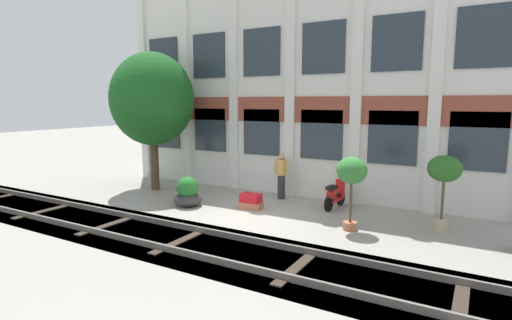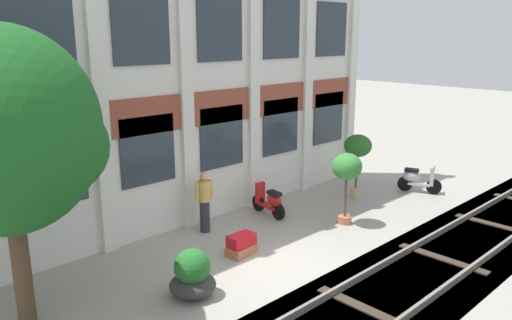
{
  "view_description": "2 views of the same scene",
  "coord_description": "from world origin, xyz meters",
  "px_view_note": "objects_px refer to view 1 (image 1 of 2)",
  "views": [
    {
      "loc": [
        6.03,
        -9.91,
        3.38
      ],
      "look_at": [
        -0.2,
        0.96,
        1.54
      ],
      "focal_mm": 28.0,
      "sensor_mm": 36.0,
      "label": 1
    },
    {
      "loc": [
        -7.47,
        -7.31,
        5.01
      ],
      "look_at": [
        1.19,
        1.71,
        1.84
      ],
      "focal_mm": 35.0,
      "sensor_mm": 36.0,
      "label": 2
    }
  ],
  "objects_px": {
    "broadleaf_tree": "(152,101)",
    "potted_plant_square_trough": "(251,202)",
    "potted_plant_low_pan": "(352,174)",
    "potted_plant_wide_bowl": "(188,194)",
    "scooter_near_curb": "(334,195)",
    "potted_plant_terracotta_small": "(444,173)",
    "resident_by_doorway": "(281,175)"
  },
  "relations": [
    {
      "from": "scooter_near_curb",
      "to": "resident_by_doorway",
      "type": "relative_size",
      "value": 0.86
    },
    {
      "from": "potted_plant_low_pan",
      "to": "potted_plant_terracotta_small",
      "type": "bearing_deg",
      "value": 28.22
    },
    {
      "from": "potted_plant_square_trough",
      "to": "potted_plant_wide_bowl",
      "type": "relative_size",
      "value": 0.79
    },
    {
      "from": "potted_plant_wide_bowl",
      "to": "broadleaf_tree",
      "type": "bearing_deg",
      "value": 153.82
    },
    {
      "from": "scooter_near_curb",
      "to": "broadleaf_tree",
      "type": "bearing_deg",
      "value": 102.46
    },
    {
      "from": "broadleaf_tree",
      "to": "potted_plant_wide_bowl",
      "type": "distance_m",
      "value": 4.22
    },
    {
      "from": "potted_plant_terracotta_small",
      "to": "potted_plant_square_trough",
      "type": "bearing_deg",
      "value": -173.28
    },
    {
      "from": "potted_plant_square_trough",
      "to": "potted_plant_low_pan",
      "type": "relative_size",
      "value": 0.39
    },
    {
      "from": "potted_plant_wide_bowl",
      "to": "resident_by_doorway",
      "type": "xyz_separation_m",
      "value": [
        2.2,
        2.42,
        0.44
      ]
    },
    {
      "from": "resident_by_doorway",
      "to": "potted_plant_wide_bowl",
      "type": "bearing_deg",
      "value": -39.06
    },
    {
      "from": "potted_plant_square_trough",
      "to": "potted_plant_low_pan",
      "type": "xyz_separation_m",
      "value": [
        3.35,
        -0.49,
        1.27
      ]
    },
    {
      "from": "potted_plant_terracotta_small",
      "to": "resident_by_doorway",
      "type": "height_order",
      "value": "potted_plant_terracotta_small"
    },
    {
      "from": "potted_plant_square_trough",
      "to": "potted_plant_terracotta_small",
      "type": "distance_m",
      "value": 5.65
    },
    {
      "from": "potted_plant_wide_bowl",
      "to": "potted_plant_low_pan",
      "type": "bearing_deg",
      "value": 2.65
    },
    {
      "from": "potted_plant_wide_bowl",
      "to": "scooter_near_curb",
      "type": "height_order",
      "value": "scooter_near_curb"
    },
    {
      "from": "broadleaf_tree",
      "to": "resident_by_doorway",
      "type": "height_order",
      "value": "broadleaf_tree"
    },
    {
      "from": "broadleaf_tree",
      "to": "potted_plant_terracotta_small",
      "type": "relative_size",
      "value": 2.6
    },
    {
      "from": "potted_plant_terracotta_small",
      "to": "potted_plant_wide_bowl",
      "type": "xyz_separation_m",
      "value": [
        -7.42,
        -1.38,
        -1.14
      ]
    },
    {
      "from": "potted_plant_square_trough",
      "to": "scooter_near_curb",
      "type": "relative_size",
      "value": 0.56
    },
    {
      "from": "potted_plant_square_trough",
      "to": "potted_plant_terracotta_small",
      "type": "xyz_separation_m",
      "value": [
        5.46,
        0.64,
        1.32
      ]
    },
    {
      "from": "potted_plant_square_trough",
      "to": "resident_by_doorway",
      "type": "relative_size",
      "value": 0.48
    },
    {
      "from": "broadleaf_tree",
      "to": "potted_plant_square_trough",
      "type": "height_order",
      "value": "broadleaf_tree"
    },
    {
      "from": "potted_plant_wide_bowl",
      "to": "resident_by_doorway",
      "type": "distance_m",
      "value": 3.3
    },
    {
      "from": "potted_plant_square_trough",
      "to": "potted_plant_low_pan",
      "type": "height_order",
      "value": "potted_plant_low_pan"
    },
    {
      "from": "potted_plant_square_trough",
      "to": "potted_plant_wide_bowl",
      "type": "distance_m",
      "value": 2.1
    },
    {
      "from": "potted_plant_terracotta_small",
      "to": "scooter_near_curb",
      "type": "xyz_separation_m",
      "value": [
        -3.17,
        0.69,
        -1.12
      ]
    },
    {
      "from": "potted_plant_terracotta_small",
      "to": "resident_by_doorway",
      "type": "bearing_deg",
      "value": 168.72
    },
    {
      "from": "potted_plant_wide_bowl",
      "to": "scooter_near_curb",
      "type": "distance_m",
      "value": 4.72
    },
    {
      "from": "potted_plant_terracotta_small",
      "to": "potted_plant_low_pan",
      "type": "xyz_separation_m",
      "value": [
        -2.11,
        -1.13,
        -0.05
      ]
    },
    {
      "from": "broadleaf_tree",
      "to": "resident_by_doorway",
      "type": "distance_m",
      "value": 5.62
    },
    {
      "from": "potted_plant_low_pan",
      "to": "scooter_near_curb",
      "type": "xyz_separation_m",
      "value": [
        -1.06,
        1.82,
        -1.07
      ]
    },
    {
      "from": "potted_plant_low_pan",
      "to": "resident_by_doorway",
      "type": "height_order",
      "value": "potted_plant_low_pan"
    }
  ]
}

